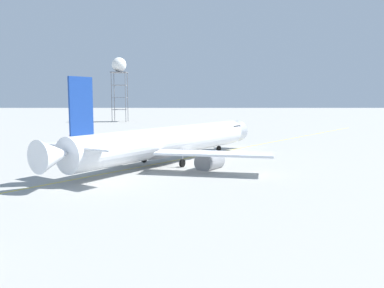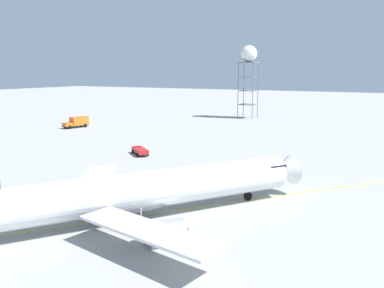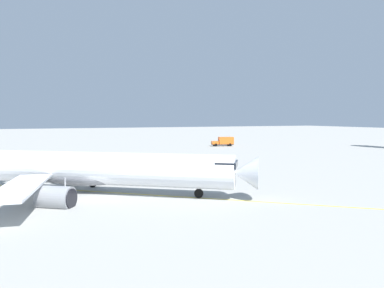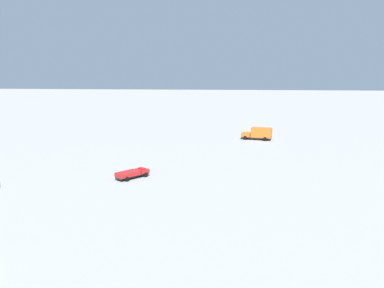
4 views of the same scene
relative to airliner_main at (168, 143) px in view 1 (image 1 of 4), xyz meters
The scene contains 5 objects.
ground_plane 4.52m from the airliner_main, ahead, with size 600.00×600.00×0.00m, color #9E9E99.
airliner_main is the anchor object (origin of this frame).
ops_pickup_truck 35.45m from the airliner_main, 125.80° to the left, with size 5.67×5.17×1.41m.
radar_tower 103.36m from the airliner_main, 104.10° to the left, with size 6.13×6.13×24.82m.
taxiway_centreline 7.78m from the airliner_main, 59.19° to the left, with size 98.84×123.37×0.01m.
Camera 1 is at (0.10, -56.79, 9.51)m, focal length 36.93 mm.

